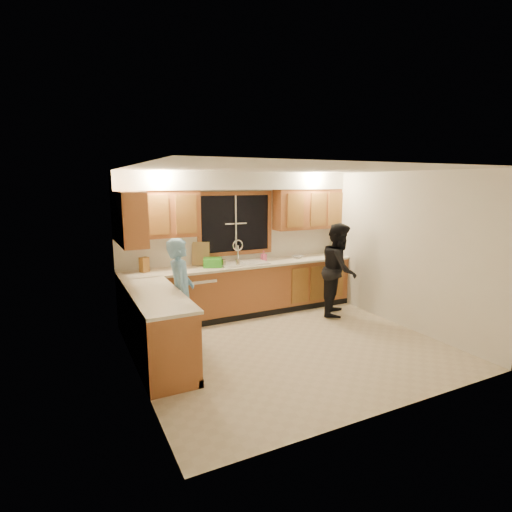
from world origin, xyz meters
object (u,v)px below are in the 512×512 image
(sink, at_px, (242,267))
(dishwasher, at_px, (197,298))
(knife_block, at_px, (144,265))
(woman, at_px, (339,269))
(bowl, at_px, (297,257))
(dish_crate, at_px, (213,262))
(stove, at_px, (168,344))
(soap_bottle, at_px, (264,256))
(man, at_px, (181,293))

(sink, height_order, dishwasher, sink)
(dishwasher, distance_m, knife_block, 1.04)
(sink, bearing_deg, dishwasher, -179.01)
(woman, distance_m, bowl, 0.88)
(dish_crate, distance_m, bowl, 1.71)
(dishwasher, distance_m, stove, 2.04)
(stove, xyz_separation_m, bowl, (2.95, 1.86, 0.49))
(woman, bearing_deg, sink, 106.88)
(sink, bearing_deg, dish_crate, -179.43)
(knife_block, xyz_separation_m, soap_bottle, (2.12, -0.03, -0.02))
(stove, relative_size, dish_crate, 2.93)
(knife_block, height_order, soap_bottle, knife_block)
(sink, bearing_deg, knife_block, 176.92)
(man, bearing_deg, knife_block, 33.68)
(dish_crate, bearing_deg, knife_block, 175.10)
(man, height_order, soap_bottle, man)
(dishwasher, relative_size, bowl, 4.18)
(stove, xyz_separation_m, woman, (3.33, 1.08, 0.37))
(dish_crate, bearing_deg, man, -131.88)
(sink, xyz_separation_m, dish_crate, (-0.56, -0.01, 0.13))
(woman, height_order, dish_crate, woman)
(stove, distance_m, soap_bottle, 2.99)
(woman, bearing_deg, dish_crate, 113.31)
(stove, distance_m, knife_block, 2.01)
(stove, distance_m, man, 1.07)
(knife_block, relative_size, soap_bottle, 1.27)
(bowl, bearing_deg, man, -159.53)
(soap_bottle, bearing_deg, woman, -36.75)
(sink, height_order, dish_crate, sink)
(sink, bearing_deg, woman, -25.94)
(stove, relative_size, man, 0.57)
(woman, relative_size, soap_bottle, 8.78)
(woman, distance_m, knife_block, 3.32)
(stove, height_order, dish_crate, dish_crate)
(dish_crate, xyz_separation_m, bowl, (1.71, 0.04, -0.05))
(dish_crate, bearing_deg, soap_bottle, 3.85)
(woman, height_order, bowl, woman)
(man, xyz_separation_m, dish_crate, (0.81, 0.90, 0.21))
(sink, distance_m, dish_crate, 0.57)
(dishwasher, height_order, man, man)
(dish_crate, bearing_deg, sink, 0.57)
(woman, bearing_deg, knife_block, 118.20)
(man, relative_size, woman, 0.96)
(dish_crate, xyz_separation_m, soap_bottle, (1.01, 0.07, 0.02))
(knife_block, bearing_deg, soap_bottle, -27.69)
(stove, xyz_separation_m, knife_block, (0.13, 1.91, 0.59))
(knife_block, distance_m, bowl, 2.83)
(knife_block, relative_size, bowl, 1.20)
(dishwasher, relative_size, knife_block, 3.48)
(man, relative_size, bowl, 7.99)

